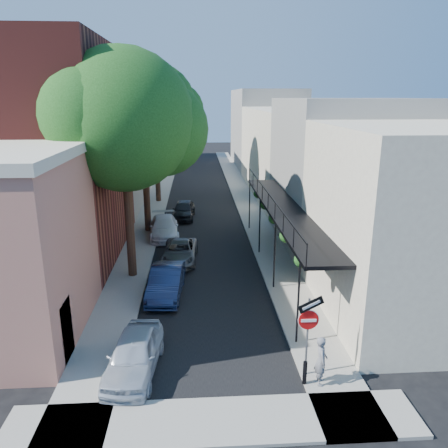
{
  "coord_description": "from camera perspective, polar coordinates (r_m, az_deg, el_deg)",
  "views": [
    {
      "loc": [
        -0.39,
        -11.47,
        9.07
      ],
      "look_at": [
        0.99,
        9.98,
        2.8
      ],
      "focal_mm": 35.0,
      "sensor_mm": 36.0,
      "label": 1
    }
  ],
  "objects": [
    {
      "name": "sidewalk_left",
      "position": [
        42.59,
        -8.48,
        3.87
      ],
      "size": [
        2.0,
        64.0,
        0.12
      ],
      "primitive_type": "cube",
      "color": "gray",
      "rests_on": "ground"
    },
    {
      "name": "parked_car_b",
      "position": [
        20.94,
        -7.55,
        -7.5
      ],
      "size": [
        1.72,
        4.24,
        1.37
      ],
      "primitive_type": "imported",
      "rotation": [
        0.0,
        0.0,
        -0.07
      ],
      "color": "#162244",
      "rests_on": "ground"
    },
    {
      "name": "pedestrian",
      "position": [
        14.98,
        12.57,
        -16.99
      ],
      "size": [
        0.47,
        0.65,
        1.66
      ],
      "primitive_type": "imported",
      "rotation": [
        0.0,
        0.0,
        1.45
      ],
      "color": "slate",
      "rests_on": "sidewalk_right"
    },
    {
      "name": "parked_car_c",
      "position": [
        25.07,
        -5.79,
        -3.63
      ],
      "size": [
        2.13,
        4.23,
        1.15
      ],
      "primitive_type": "imported",
      "rotation": [
        0.0,
        0.0,
        -0.06
      ],
      "color": "#4F5155",
      "rests_on": "ground"
    },
    {
      "name": "parked_car_e",
      "position": [
        33.88,
        -5.28,
        1.85
      ],
      "size": [
        1.85,
        4.07,
        1.36
      ],
      "primitive_type": "imported",
      "rotation": [
        0.0,
        0.0,
        -0.06
      ],
      "color": "black",
      "rests_on": "ground"
    },
    {
      "name": "ground",
      "position": [
        14.63,
        -1.48,
        -22.06
      ],
      "size": [
        160.0,
        160.0,
        0.0
      ],
      "primitive_type": "plane",
      "color": "black",
      "rests_on": "ground"
    },
    {
      "name": "bollard",
      "position": [
        15.1,
        10.51,
        -18.54
      ],
      "size": [
        0.14,
        0.14,
        0.8
      ],
      "primitive_type": "cylinder",
      "color": "black",
      "rests_on": "sidewalk_right"
    },
    {
      "name": "road_surface",
      "position": [
        42.45,
        -3.08,
        3.91
      ],
      "size": [
        6.0,
        64.0,
        0.01
      ],
      "primitive_type": "cube",
      "color": "black",
      "rests_on": "ground"
    },
    {
      "name": "sidewalk_right",
      "position": [
        42.67,
        2.31,
        4.06
      ],
      "size": [
        2.0,
        64.0,
        0.12
      ],
      "primitive_type": "cube",
      "color": "gray",
      "rests_on": "ground"
    },
    {
      "name": "sidewalk_cross",
      "position": [
        13.82,
        -1.31,
        -24.43
      ],
      "size": [
        12.0,
        2.0,
        0.12
      ],
      "primitive_type": "cube",
      "color": "gray",
      "rests_on": "ground"
    },
    {
      "name": "oak_near",
      "position": [
        21.97,
        -11.77,
        12.82
      ],
      "size": [
        7.48,
        6.8,
        11.42
      ],
      "color": "#341F14",
      "rests_on": "ground"
    },
    {
      "name": "oak_far",
      "position": [
        38.86,
        -8.34,
        14.9
      ],
      "size": [
        7.7,
        7.0,
        11.9
      ],
      "color": "#341F14",
      "rests_on": "ground"
    },
    {
      "name": "buildings_left",
      "position": [
        41.42,
        -16.34,
        9.9
      ],
      "size": [
        10.1,
        59.1,
        12.0
      ],
      "color": "tan",
      "rests_on": "ground"
    },
    {
      "name": "parked_car_a",
      "position": [
        15.74,
        -11.66,
        -16.34
      ],
      "size": [
        1.95,
        4.1,
        1.35
      ],
      "primitive_type": "imported",
      "rotation": [
        0.0,
        0.0,
        -0.09
      ],
      "color": "silver",
      "rests_on": "ground"
    },
    {
      "name": "parked_car_d",
      "position": [
        29.53,
        -7.83,
        -0.42
      ],
      "size": [
        2.25,
        4.74,
        1.33
      ],
      "primitive_type": "imported",
      "rotation": [
        0.0,
        0.0,
        0.08
      ],
      "color": "white",
      "rests_on": "ground"
    },
    {
      "name": "buildings_right",
      "position": [
        42.28,
        9.29,
        9.75
      ],
      "size": [
        9.8,
        55.0,
        10.0
      ],
      "color": "beige",
      "rests_on": "ground"
    },
    {
      "name": "sign_post",
      "position": [
        14.73,
        10.98,
        -12.59
      ],
      "size": [
        0.89,
        0.17,
        2.99
      ],
      "color": "#595B60",
      "rests_on": "ground"
    },
    {
      "name": "oak_mid",
      "position": [
        29.92,
        -9.71,
        12.18
      ],
      "size": [
        6.6,
        6.0,
        10.2
      ],
      "color": "#341F14",
      "rests_on": "ground"
    }
  ]
}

